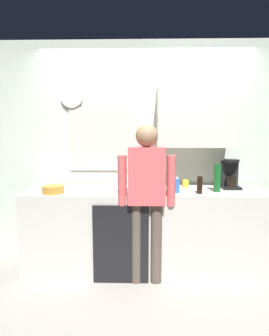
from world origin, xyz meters
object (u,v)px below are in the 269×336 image
mixing_bowl (53,189)px  dish_soap (177,185)px  bottle_dark_sauce (200,185)px  bottle_green_wine (217,178)px  person_at_sink (147,191)px  cup_yellow_cup (186,184)px  bottle_olive_oil (150,176)px  coffee_maker (230,175)px  cup_white_mug (47,182)px

mixing_bowl → dish_soap: (1.29, 0.05, 0.04)m
bottle_dark_sauce → bottle_green_wine: 0.23m
bottle_dark_sauce → mixing_bowl: bearing=-179.3°
bottle_dark_sauce → person_at_sink: 0.57m
bottle_dark_sauce → cup_yellow_cup: bearing=104.6°
bottle_olive_oil → bottle_dark_sauce: bearing=-35.7°
coffee_maker → dish_soap: 0.69m
cup_white_mug → dish_soap: 1.53m
person_at_sink → bottle_dark_sauce: bearing=0.6°
coffee_maker → cup_yellow_cup: (-0.49, 0.04, -0.10)m
bottle_green_wine → dish_soap: (-0.43, -0.07, -0.07)m
mixing_bowl → person_at_sink: (0.96, -0.11, 0.01)m
person_at_sink → cup_yellow_cup: bearing=33.1°
bottle_dark_sauce → dish_soap: size_ratio=1.00×
bottle_olive_oil → bottle_green_wine: bottle_green_wine is taller
cup_white_mug → bottle_green_wine: bearing=-8.4°
bottle_green_wine → person_at_sink: 0.79m
bottle_green_wine → bottle_olive_oil: bearing=159.7°
cup_white_mug → dish_soap: dish_soap is taller
cup_white_mug → cup_yellow_cup: (1.63, -0.04, -0.01)m
coffee_maker → cup_white_mug: bearing=177.8°
coffee_maker → bottle_green_wine: size_ratio=1.10×
dish_soap → bottle_dark_sauce: bearing=-7.8°
bottle_dark_sauce → bottle_green_wine: size_ratio=0.60×
bottle_dark_sauce → cup_white_mug: 1.76m
dish_soap → bottle_olive_oil: bearing=129.5°
mixing_bowl → cup_yellow_cup: bearing=14.3°
coffee_maker → bottle_green_wine: 0.29m
bottle_olive_oil → dish_soap: bottle_olive_oil is taller
bottle_dark_sauce → cup_yellow_cup: 0.36m
coffee_maker → dish_soap: size_ratio=1.83×
cup_white_mug → person_at_sink: (1.17, -0.52, 0.01)m
coffee_maker → bottle_dark_sauce: coffee_maker is taller
bottle_green_wine → cup_yellow_cup: bottle_green_wine is taller
coffee_maker → mixing_bowl: 1.95m
bottle_green_wine → bottle_dark_sauce: bearing=-154.0°
bottle_dark_sauce → person_at_sink: (-0.55, -0.13, -0.04)m
coffee_maker → mixing_bowl: bearing=-170.4°
bottle_dark_sauce → bottle_olive_oil: bottle_olive_oil is taller
bottle_green_wine → cup_yellow_cup: bearing=140.3°
coffee_maker → cup_white_mug: 2.13m
coffee_maker → cup_white_mug: (-2.12, 0.08, -0.10)m
dish_soap → person_at_sink: 0.36m
bottle_olive_oil → person_at_sink: (-0.05, -0.49, -0.07)m
person_at_sink → cup_white_mug: bearing=143.4°
cup_white_mug → person_at_sink: size_ratio=0.06×
bottle_dark_sauce → mixing_bowl: bottle_dark_sauce is taller
cup_white_mug → mixing_bowl: (0.20, -0.40, -0.01)m
coffee_maker → dish_soap: bearing=-156.7°
cup_white_mug → mixing_bowl: bearing=-63.1°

